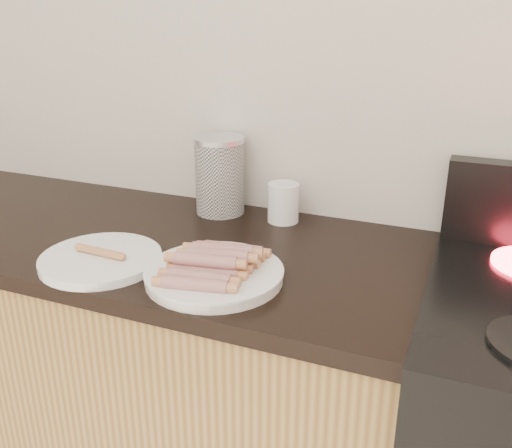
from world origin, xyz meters
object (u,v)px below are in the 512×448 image
at_px(main_plate, 214,276).
at_px(side_plate, 101,259).
at_px(mug, 283,203).
at_px(canister, 220,175).

bearing_deg(main_plate, side_plate, -174.83).
relative_size(main_plate, mug, 2.81).
distance_m(main_plate, canister, 0.43).
height_order(main_plate, side_plate, same).
bearing_deg(canister, main_plate, -66.19).
bearing_deg(mug, side_plate, -125.73).
bearing_deg(canister, side_plate, -104.53).
bearing_deg(mug, canister, 180.00).
bearing_deg(side_plate, mug, 54.27).
relative_size(canister, mug, 2.05).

